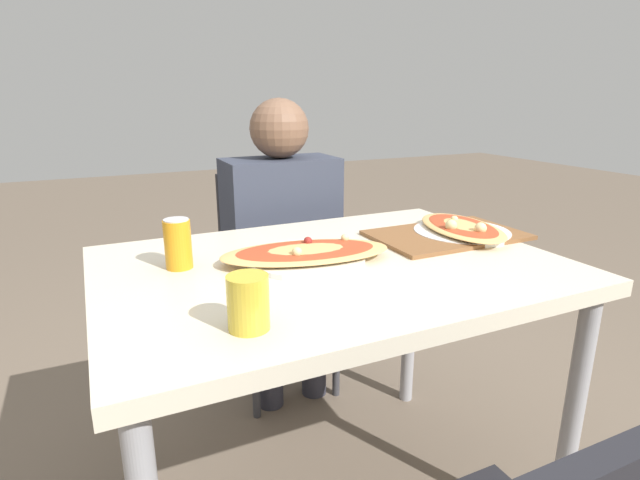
{
  "coord_description": "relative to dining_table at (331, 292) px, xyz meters",
  "views": [
    {
      "loc": [
        -0.55,
        -1.09,
        1.19
      ],
      "look_at": [
        -0.03,
        0.01,
        0.84
      ],
      "focal_mm": 28.0,
      "sensor_mm": 36.0,
      "label": 1
    }
  ],
  "objects": [
    {
      "name": "pizza_second",
      "position": [
        0.48,
        0.06,
        0.1
      ],
      "size": [
        0.29,
        0.4,
        0.06
      ],
      "color": "white",
      "rests_on": "dining_table"
    },
    {
      "name": "soda_can",
      "position": [
        -0.36,
        0.12,
        0.14
      ],
      "size": [
        0.07,
        0.07,
        0.12
      ],
      "color": "orange",
      "rests_on": "dining_table"
    },
    {
      "name": "person_seated",
      "position": [
        0.11,
        0.63,
        0.01
      ],
      "size": [
        0.42,
        0.25,
        1.18
      ],
      "rotation": [
        0.0,
        0.0,
        3.14
      ],
      "color": "#2D2D38",
      "rests_on": "ground_plane"
    },
    {
      "name": "pizza_main",
      "position": [
        -0.05,
        0.04,
        0.1
      ],
      "size": [
        0.47,
        0.31,
        0.05
      ],
      "color": "white",
      "rests_on": "dining_table"
    },
    {
      "name": "drink_glass",
      "position": [
        -0.31,
        -0.27,
        0.13
      ],
      "size": [
        0.08,
        0.08,
        0.1
      ],
      "color": "gold",
      "rests_on": "dining_table"
    },
    {
      "name": "dining_table",
      "position": [
        0.0,
        0.0,
        0.0
      ],
      "size": [
        1.16,
        0.83,
        0.78
      ],
      "color": "beige",
      "rests_on": "ground_plane"
    },
    {
      "name": "chair_far_seated",
      "position": [
        0.11,
        0.75,
        -0.19
      ],
      "size": [
        0.4,
        0.4,
        0.89
      ],
      "rotation": [
        0.0,
        0.0,
        3.14
      ],
      "color": "black",
      "rests_on": "ground_plane"
    },
    {
      "name": "serving_tray",
      "position": [
        0.42,
        0.06,
        0.09
      ],
      "size": [
        0.45,
        0.28,
        0.01
      ],
      "color": "brown",
      "rests_on": "dining_table"
    }
  ]
}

